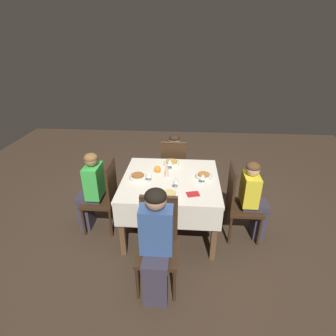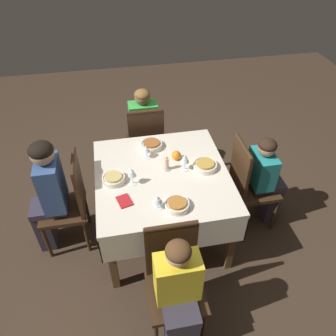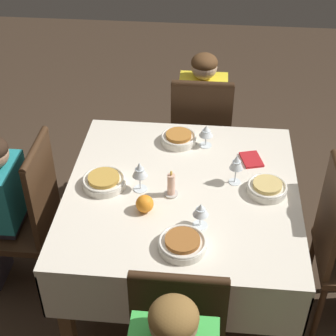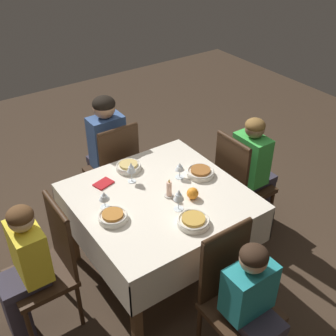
# 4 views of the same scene
# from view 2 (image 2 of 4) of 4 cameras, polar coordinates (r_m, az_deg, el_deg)

# --- Properties ---
(ground_plane) EXTENTS (8.00, 8.00, 0.00)m
(ground_plane) POSITION_cam_2_polar(r_m,az_deg,el_deg) (3.35, -0.89, -10.73)
(ground_plane) COLOR #3D2D21
(dining_table) EXTENTS (1.17, 1.14, 0.76)m
(dining_table) POSITION_cam_2_polar(r_m,az_deg,el_deg) (2.86, -1.03, -2.49)
(dining_table) COLOR silver
(dining_table) RESTS_ON ground_plane
(chair_north) EXTENTS (0.40, 0.40, 0.96)m
(chair_north) POSITION_cam_2_polar(r_m,az_deg,el_deg) (3.03, -16.74, -5.46)
(chair_north) COLOR #382314
(chair_north) RESTS_ON ground_plane
(chair_west) EXTENTS (0.40, 0.40, 0.96)m
(chair_west) POSITION_cam_2_polar(r_m,az_deg,el_deg) (2.45, 1.03, -18.45)
(chair_west) COLOR #382314
(chair_west) RESTS_ON ground_plane
(chair_south) EXTENTS (0.40, 0.40, 0.96)m
(chair_south) POSITION_cam_2_polar(r_m,az_deg,el_deg) (3.16, 13.82, -2.47)
(chair_south) COLOR #382314
(chair_south) RESTS_ON ground_plane
(chair_east) EXTENTS (0.40, 0.40, 0.96)m
(chair_east) POSITION_cam_2_polar(r_m,az_deg,el_deg) (3.59, -3.91, 4.73)
(chair_east) COLOR #382314
(chair_east) RESTS_ON ground_plane
(person_adult_denim) EXTENTS (0.30, 0.34, 1.16)m
(person_adult_denim) POSITION_cam_2_polar(r_m,az_deg,el_deg) (2.97, -20.23, -3.86)
(person_adult_denim) COLOR #383342
(person_adult_denim) RESTS_ON ground_plane
(person_child_yellow) EXTENTS (0.33, 0.30, 1.03)m
(person_child_yellow) POSITION_cam_2_polar(r_m,az_deg,el_deg) (2.33, 1.93, -21.27)
(person_child_yellow) COLOR #383342
(person_child_yellow) RESTS_ON ground_plane
(person_child_teal) EXTENTS (0.30, 0.33, 0.99)m
(person_child_teal) POSITION_cam_2_polar(r_m,az_deg,el_deg) (3.21, 16.70, -1.68)
(person_child_teal) COLOR #383342
(person_child_teal) RESTS_ON ground_plane
(person_child_green) EXTENTS (0.33, 0.30, 1.07)m
(person_child_green) POSITION_cam_2_polar(r_m,az_deg,el_deg) (3.69, -4.31, 7.11)
(person_child_green) COLOR #383342
(person_child_green) RESTS_ON ground_plane
(bowl_north) EXTENTS (0.19, 0.19, 0.06)m
(bowl_north) POSITION_cam_2_polar(r_m,az_deg,el_deg) (2.75, -9.43, -1.81)
(bowl_north) COLOR silver
(bowl_north) RESTS_ON dining_table
(wine_glass_north) EXTENTS (0.07, 0.07, 0.17)m
(wine_glass_north) POSITION_cam_2_polar(r_m,az_deg,el_deg) (2.64, -6.28, -0.80)
(wine_glass_north) COLOR white
(wine_glass_north) RESTS_ON dining_table
(bowl_west) EXTENTS (0.19, 0.19, 0.06)m
(bowl_west) POSITION_cam_2_polar(r_m,az_deg,el_deg) (2.51, 1.63, -6.38)
(bowl_west) COLOR silver
(bowl_west) RESTS_ON dining_table
(wine_glass_west) EXTENTS (0.08, 0.08, 0.13)m
(wine_glass_west) POSITION_cam_2_polar(r_m,az_deg,el_deg) (2.45, -1.85, -5.52)
(wine_glass_west) COLOR white
(wine_glass_west) RESTS_ON dining_table
(bowl_south) EXTENTS (0.21, 0.21, 0.06)m
(bowl_south) POSITION_cam_2_polar(r_m,az_deg,el_deg) (2.86, 6.51, 0.49)
(bowl_south) COLOR silver
(bowl_south) RESTS_ON dining_table
(wine_glass_south) EXTENTS (0.07, 0.07, 0.16)m
(wine_glass_south) POSITION_cam_2_polar(r_m,az_deg,el_deg) (2.77, 2.96, 1.60)
(wine_glass_south) COLOR white
(wine_glass_south) RESTS_ON dining_table
(bowl_east) EXTENTS (0.21, 0.21, 0.06)m
(bowl_east) POSITION_cam_2_polar(r_m,az_deg,el_deg) (3.08, -2.88, 4.10)
(bowl_east) COLOR silver
(bowl_east) RESTS_ON dining_table
(wine_glass_east) EXTENTS (0.07, 0.07, 0.13)m
(wine_glass_east) POSITION_cam_2_polar(r_m,az_deg,el_deg) (2.92, -3.83, 3.28)
(wine_glass_east) COLOR white
(wine_glass_east) RESTS_ON dining_table
(candle_centerpiece) EXTENTS (0.07, 0.07, 0.15)m
(candle_centerpiece) POSITION_cam_2_polar(r_m,az_deg,el_deg) (2.81, -0.25, 0.59)
(candle_centerpiece) COLOR beige
(candle_centerpiece) RESTS_ON dining_table
(orange_fruit) EXTENTS (0.08, 0.08, 0.08)m
(orange_fruit) POSITION_cam_2_polar(r_m,az_deg,el_deg) (2.93, 1.45, 2.22)
(orange_fruit) COLOR orange
(orange_fruit) RESTS_ON dining_table
(napkin_red_folded) EXTENTS (0.16, 0.13, 0.01)m
(napkin_red_folded) POSITION_cam_2_polar(r_m,az_deg,el_deg) (2.58, -7.62, -5.72)
(napkin_red_folded) COLOR red
(napkin_red_folded) RESTS_ON dining_table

